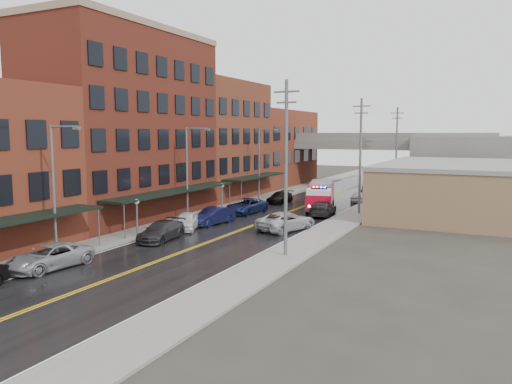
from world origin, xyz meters
The scene contains 33 objects.
ground centered at (0.00, 0.00, 0.00)m, with size 220.00×220.00×0.00m, color #2D2B26.
road centered at (0.00, 30.00, 0.01)m, with size 11.00×160.00×0.02m, color black.
sidewalk_left centered at (-7.30, 30.00, 0.07)m, with size 3.00×160.00×0.15m, color slate.
sidewalk_right centered at (7.30, 30.00, 0.07)m, with size 3.00×160.00×0.15m, color slate.
curb_left centered at (-5.65, 30.00, 0.07)m, with size 0.30×160.00×0.15m, color gray.
curb_right centered at (5.65, 30.00, 0.07)m, with size 0.30×160.00×0.15m, color gray.
brick_building_b centered at (-13.30, 23.00, 9.00)m, with size 9.00×20.00×18.00m, color #5D1F18.
brick_building_c centered at (-13.30, 40.50, 7.50)m, with size 9.00×15.00×15.00m, color maroon.
brick_building_far centered at (-13.30, 58.00, 6.00)m, with size 9.00×20.00×12.00m, color brown.
tan_building centered at (16.00, 40.00, 2.50)m, with size 14.00×22.00×5.00m, color #916B4E.
right_far_block centered at (18.00, 70.00, 4.00)m, with size 18.00×30.00×8.00m, color slate.
awning_1 centered at (-7.49, 23.00, 2.99)m, with size 2.60×18.00×3.09m.
awning_2 centered at (-7.49, 40.50, 2.99)m, with size 2.60×13.00×3.09m.
globe_lamp_1 centered at (-6.40, 16.00, 2.31)m, with size 0.44×0.44×3.12m.
globe_lamp_2 centered at (-6.40, 30.00, 2.31)m, with size 0.44×0.44×3.12m.
street_lamp_0 centered at (-6.55, 8.00, 5.19)m, with size 2.64×0.22×9.00m.
street_lamp_1 centered at (-6.55, 24.00, 5.19)m, with size 2.64×0.22×9.00m.
street_lamp_2 centered at (-6.55, 40.00, 5.19)m, with size 2.64×0.22×9.00m.
utility_pole_0 centered at (7.20, 15.00, 6.31)m, with size 1.80×0.24×12.00m.
utility_pole_1 centered at (7.20, 35.00, 6.31)m, with size 1.80×0.24×12.00m.
utility_pole_2 centered at (7.20, 55.00, 6.31)m, with size 1.80×0.24×12.00m.
overpass centered at (0.00, 62.00, 5.99)m, with size 40.00×10.00×7.50m.
fire_truck centered at (2.57, 36.27, 1.65)m, with size 4.94×8.74×3.04m.
parked_car_left_2 centered at (-4.99, 5.80, 0.76)m, with size 2.53×5.49×1.53m, color #93949A.
parked_car_left_3 centered at (-3.77, 15.70, 0.75)m, with size 2.11×5.19×1.51m, color #28282A.
parked_car_left_4 centered at (-4.34, 20.18, 0.78)m, with size 1.85×4.59×1.57m, color white.
parked_car_left_5 centered at (-3.60, 23.40, 0.79)m, with size 1.68×4.81×1.59m, color black.
parked_car_left_6 centered at (-3.78, 30.55, 0.78)m, with size 2.59×5.62×1.56m, color #121C46.
parked_car_left_7 centered at (-3.60, 39.20, 0.69)m, with size 1.95×4.79×1.39m, color black.
parked_car_right_0 centered at (3.60, 23.80, 0.82)m, with size 2.72×5.91×1.64m, color #B1B3B9.
parked_car_right_1 centered at (4.02, 32.62, 0.77)m, with size 2.17×5.34×1.55m, color black.
parked_car_right_2 centered at (4.80, 44.20, 0.67)m, with size 1.58×3.94×1.34m, color silver.
parked_car_right_3 centered at (5.00, 49.00, 0.81)m, with size 1.72×4.94×1.63m, color black.
Camera 1 is at (20.04, -15.99, 8.51)m, focal length 35.00 mm.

